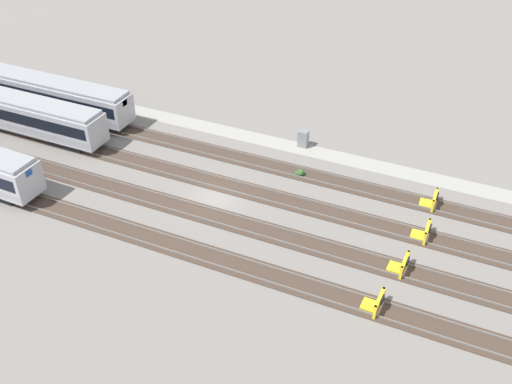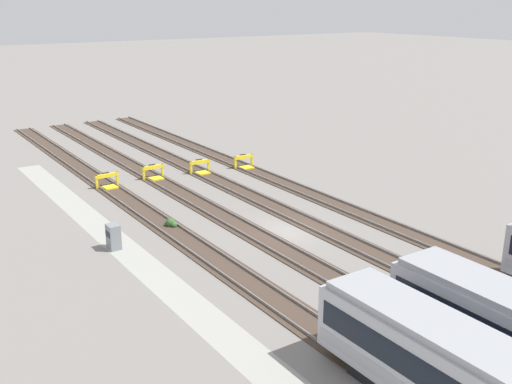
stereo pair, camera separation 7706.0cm
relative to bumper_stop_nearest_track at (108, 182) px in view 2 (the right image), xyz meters
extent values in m
plane|color=gray|center=(16.27, 6.42, -0.51)|extent=(400.00, 400.00, 0.00)
cube|color=#9E9E93|center=(16.27, -3.87, -0.51)|extent=(54.00, 2.00, 0.01)
cube|color=#47382D|center=(16.27, -0.01, -0.48)|extent=(90.00, 2.24, 0.06)
cube|color=slate|center=(16.27, 0.71, -0.38)|extent=(90.00, 0.07, 0.15)
cube|color=slate|center=(16.27, -0.73, -0.38)|extent=(90.00, 0.07, 0.15)
cube|color=#47382D|center=(16.27, 4.27, -0.48)|extent=(90.00, 2.24, 0.06)
cube|color=slate|center=(16.27, 4.99, -0.38)|extent=(90.00, 0.07, 0.15)
cube|color=slate|center=(16.27, 3.56, -0.38)|extent=(90.00, 0.07, 0.15)
cube|color=#47382D|center=(16.27, 8.56, -0.48)|extent=(90.00, 2.24, 0.06)
cube|color=slate|center=(16.27, 9.28, -0.38)|extent=(90.00, 0.07, 0.15)
cube|color=slate|center=(16.27, 7.84, -0.38)|extent=(90.00, 0.07, 0.15)
cube|color=#47382D|center=(16.27, 12.84, -0.48)|extent=(90.00, 2.24, 0.06)
cube|color=slate|center=(16.27, 13.56, -0.38)|extent=(90.00, 0.07, 0.15)
cube|color=slate|center=(16.27, 12.13, -0.38)|extent=(90.00, 0.07, 0.15)
cube|color=blue|center=(29.05, -0.03, 2.54)|extent=(0.08, 0.70, 0.56)
cube|color=black|center=(32.43, -0.03, -0.16)|extent=(3.60, 2.24, 0.70)
cube|color=blue|center=(29.05, 4.26, 2.54)|extent=(0.08, 0.70, 0.56)
cube|color=black|center=(32.43, 4.25, -0.16)|extent=(3.60, 2.25, 0.70)
cube|color=yellow|center=(-0.28, 0.89, 0.06)|extent=(0.19, 0.19, 1.15)
cube|color=yellow|center=(-0.20, -0.91, 0.06)|extent=(0.19, 0.19, 1.15)
cube|color=yellow|center=(-0.24, -0.01, 0.49)|extent=(0.32, 2.01, 0.30)
cube|color=yellow|center=(0.31, 0.01, -0.42)|extent=(1.14, 1.12, 0.18)
cube|color=black|center=(-0.42, -0.02, 0.49)|extent=(0.14, 0.60, 0.44)
cube|color=yellow|center=(-0.52, 5.17, 0.06)|extent=(0.18, 0.18, 1.15)
cube|color=yellow|center=(-0.47, 3.38, 0.06)|extent=(0.18, 0.18, 1.15)
cube|color=yellow|center=(-0.49, 4.27, 0.49)|extent=(0.30, 2.01, 0.30)
cube|color=yellow|center=(0.06, 4.29, -0.42)|extent=(1.13, 1.11, 0.18)
cube|color=black|center=(-0.67, 4.27, 0.49)|extent=(0.14, 0.60, 0.44)
cube|color=yellow|center=(0.23, 9.46, 0.06)|extent=(0.18, 0.18, 1.15)
cube|color=yellow|center=(0.18, 7.66, 0.06)|extent=(0.18, 0.18, 1.15)
cube|color=yellow|center=(0.20, 8.56, 0.49)|extent=(0.30, 2.01, 0.30)
cube|color=yellow|center=(0.75, 8.54, -0.42)|extent=(1.13, 1.11, 0.18)
cube|color=black|center=(0.02, 8.56, 0.49)|extent=(0.14, 0.60, 0.44)
cube|color=yellow|center=(0.91, 13.74, 0.06)|extent=(0.19, 0.19, 1.15)
cube|color=yellow|center=(0.84, 11.94, 0.06)|extent=(0.19, 0.19, 1.15)
cube|color=yellow|center=(0.87, 12.84, 0.49)|extent=(0.32, 2.01, 0.30)
cube|color=yellow|center=(1.42, 12.82, -0.42)|extent=(1.14, 1.12, 0.18)
cube|color=black|center=(0.69, 12.85, 0.49)|extent=(0.14, 0.60, 0.44)
cube|color=gray|center=(12.63, -4.37, 0.29)|extent=(0.90, 0.70, 1.60)
cube|color=#333338|center=(12.63, -4.73, 0.53)|extent=(0.70, 0.04, 0.36)
sphere|color=#38602D|center=(11.08, 0.29, -0.23)|extent=(0.64, 0.64, 0.64)
sphere|color=#38602D|center=(11.38, 0.41, -0.33)|extent=(0.44, 0.44, 0.44)
sphere|color=#38602D|center=(10.86, 0.11, -0.37)|extent=(0.36, 0.36, 0.36)
camera|label=1|loc=(-3.13, 40.96, 28.47)|focal=42.00mm
camera|label=2|loc=(46.44, -16.31, 14.31)|focal=42.00mm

